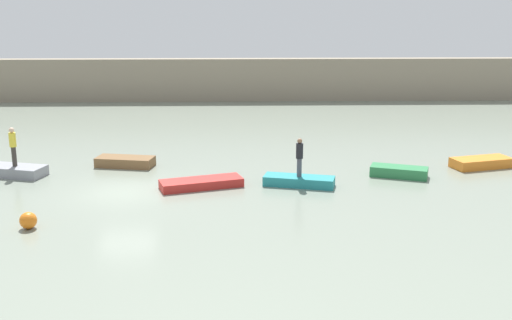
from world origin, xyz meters
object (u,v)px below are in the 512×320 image
object	(u,v)px
rowboat_orange	(481,163)
mooring_buoy	(28,220)
person_dark_shirt	(299,155)
person_yellow_shirt	(13,144)
rowboat_grey	(16,171)
rowboat_teal	(299,181)
rowboat_brown	(125,162)
rowboat_red	(201,183)
rowboat_green	(399,172)

from	to	relation	value
rowboat_orange	mooring_buoy	distance (m)	21.56
person_dark_shirt	person_yellow_shirt	bearing A→B (deg)	171.42
rowboat_grey	person_dark_shirt	bearing A→B (deg)	6.80
person_yellow_shirt	mooring_buoy	world-z (taller)	person_yellow_shirt
rowboat_teal	person_dark_shirt	distance (m)	1.20
rowboat_brown	person_yellow_shirt	bearing A→B (deg)	-151.00
rowboat_red	rowboat_green	distance (m)	9.45
rowboat_green	rowboat_orange	xyz separation A→B (m)	(4.59, 1.60, -0.00)
rowboat_teal	rowboat_brown	bearing A→B (deg)	171.18
rowboat_teal	person_yellow_shirt	bearing A→B (deg)	-174.09
rowboat_teal	mooring_buoy	size ratio (longest dim) A/B	5.06
rowboat_green	person_dark_shirt	xyz separation A→B (m)	(-4.91, -1.38, 1.17)
person_dark_shirt	rowboat_red	bearing A→B (deg)	-178.19
rowboat_green	rowboat_grey	bearing A→B (deg)	-161.73
person_yellow_shirt	rowboat_grey	bearing A→B (deg)	0.00
rowboat_red	person_dark_shirt	distance (m)	4.58
rowboat_grey	mooring_buoy	distance (m)	7.81
rowboat_brown	rowboat_green	bearing A→B (deg)	1.09
rowboat_green	rowboat_orange	world-z (taller)	same
rowboat_teal	rowboat_orange	distance (m)	9.96
rowboat_red	rowboat_orange	size ratio (longest dim) A/B	1.22
rowboat_grey	person_yellow_shirt	distance (m)	1.30
rowboat_red	mooring_buoy	world-z (taller)	mooring_buoy
rowboat_red	rowboat_teal	world-z (taller)	rowboat_teal
rowboat_brown	rowboat_teal	size ratio (longest dim) A/B	0.90
person_yellow_shirt	mooring_buoy	size ratio (longest dim) A/B	2.99
rowboat_grey	mooring_buoy	size ratio (longest dim) A/B	4.48
rowboat_grey	rowboat_orange	distance (m)	22.95
rowboat_grey	rowboat_orange	xyz separation A→B (m)	(22.93, 0.95, 0.00)
rowboat_red	rowboat_orange	xyz separation A→B (m)	(13.92, 3.11, 0.05)
rowboat_green	rowboat_orange	bearing A→B (deg)	39.46
rowboat_brown	person_dark_shirt	distance (m)	9.32
rowboat_red	rowboat_green	size ratio (longest dim) A/B	1.39
rowboat_teal	rowboat_green	size ratio (longest dim) A/B	1.20
rowboat_teal	rowboat_orange	xyz separation A→B (m)	(9.50, 2.97, 0.02)
rowboat_red	mooring_buoy	size ratio (longest dim) A/B	5.84
rowboat_grey	mooring_buoy	bearing A→B (deg)	-52.21
rowboat_teal	person_dark_shirt	world-z (taller)	person_dark_shirt
rowboat_red	person_yellow_shirt	xyz separation A→B (m)	(-9.02, 2.16, 1.35)
mooring_buoy	person_dark_shirt	bearing A→B (deg)	26.42
rowboat_brown	person_dark_shirt	world-z (taller)	person_dark_shirt
rowboat_green	mooring_buoy	world-z (taller)	mooring_buoy
rowboat_red	mooring_buoy	distance (m)	7.88
mooring_buoy	rowboat_orange	bearing A→B (deg)	22.25
rowboat_brown	person_dark_shirt	xyz separation A→B (m)	(8.49, -3.66, 1.17)
person_yellow_shirt	mooring_buoy	xyz separation A→B (m)	(2.98, -7.22, -1.23)
mooring_buoy	rowboat_teal	bearing A→B (deg)	26.42
rowboat_orange	person_yellow_shirt	distance (m)	22.99
rowboat_brown	mooring_buoy	size ratio (longest dim) A/B	4.56
person_dark_shirt	rowboat_green	bearing A→B (deg)	15.65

